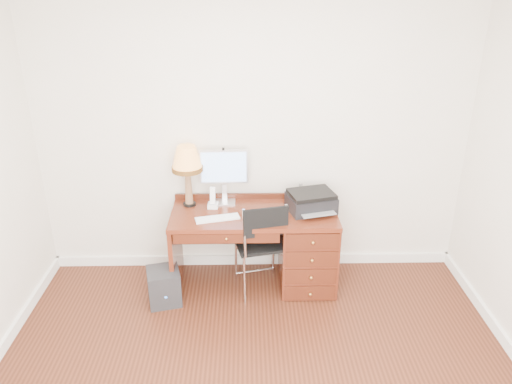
{
  "coord_description": "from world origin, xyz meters",
  "views": [
    {
      "loc": [
        -0.06,
        -2.65,
        2.74
      ],
      "look_at": [
        0.01,
        1.2,
        1.04
      ],
      "focal_mm": 35.0,
      "sensor_mm": 36.0,
      "label": 1
    }
  ],
  "objects_px": {
    "desk": "(288,244)",
    "leg_lamp": "(187,162)",
    "chair": "(260,239)",
    "phone": "(213,202)",
    "monitor": "(224,170)",
    "printer": "(311,201)",
    "equipment_box": "(164,286)"
  },
  "relations": [
    {
      "from": "desk",
      "to": "leg_lamp",
      "type": "bearing_deg",
      "value": 169.86
    },
    {
      "from": "chair",
      "to": "phone",
      "type": "bearing_deg",
      "value": 135.02
    },
    {
      "from": "desk",
      "to": "leg_lamp",
      "type": "relative_size",
      "value": 2.59
    },
    {
      "from": "monitor",
      "to": "phone",
      "type": "xyz_separation_m",
      "value": [
        -0.1,
        -0.12,
        -0.27
      ]
    },
    {
      "from": "printer",
      "to": "phone",
      "type": "distance_m",
      "value": 0.9
    },
    {
      "from": "printer",
      "to": "leg_lamp",
      "type": "height_order",
      "value": "leg_lamp"
    },
    {
      "from": "leg_lamp",
      "to": "chair",
      "type": "distance_m",
      "value": 0.95
    },
    {
      "from": "equipment_box",
      "to": "desk",
      "type": "bearing_deg",
      "value": 0.42
    },
    {
      "from": "printer",
      "to": "monitor",
      "type": "bearing_deg",
      "value": 151.46
    },
    {
      "from": "desk",
      "to": "printer",
      "type": "height_order",
      "value": "printer"
    },
    {
      "from": "printer",
      "to": "desk",
      "type": "bearing_deg",
      "value": 174.83
    },
    {
      "from": "desk",
      "to": "phone",
      "type": "relative_size",
      "value": 7.54
    },
    {
      "from": "chair",
      "to": "desk",
      "type": "bearing_deg",
      "value": 18.15
    },
    {
      "from": "desk",
      "to": "chair",
      "type": "relative_size",
      "value": 1.61
    },
    {
      "from": "monitor",
      "to": "phone",
      "type": "height_order",
      "value": "monitor"
    },
    {
      "from": "equipment_box",
      "to": "monitor",
      "type": "bearing_deg",
      "value": 29.94
    },
    {
      "from": "phone",
      "to": "desk",
      "type": "bearing_deg",
      "value": -4.61
    },
    {
      "from": "phone",
      "to": "chair",
      "type": "bearing_deg",
      "value": -28.16
    },
    {
      "from": "monitor",
      "to": "equipment_box",
      "type": "xyz_separation_m",
      "value": [
        -0.54,
        -0.52,
        -0.91
      ]
    },
    {
      "from": "printer",
      "to": "chair",
      "type": "relative_size",
      "value": 0.51
    },
    {
      "from": "desk",
      "to": "monitor",
      "type": "height_order",
      "value": "monitor"
    },
    {
      "from": "chair",
      "to": "equipment_box",
      "type": "bearing_deg",
      "value": 175.93
    },
    {
      "from": "printer",
      "to": "chair",
      "type": "height_order",
      "value": "printer"
    },
    {
      "from": "leg_lamp",
      "to": "chair",
      "type": "xyz_separation_m",
      "value": [
        0.65,
        -0.33,
        -0.61
      ]
    },
    {
      "from": "desk",
      "to": "leg_lamp",
      "type": "xyz_separation_m",
      "value": [
        -0.92,
        0.16,
        0.76
      ]
    },
    {
      "from": "monitor",
      "to": "printer",
      "type": "relative_size",
      "value": 1.09
    },
    {
      "from": "chair",
      "to": "leg_lamp",
      "type": "bearing_deg",
      "value": 140.54
    },
    {
      "from": "chair",
      "to": "equipment_box",
      "type": "xyz_separation_m",
      "value": [
        -0.86,
        -0.13,
        -0.4
      ]
    },
    {
      "from": "leg_lamp",
      "to": "desk",
      "type": "bearing_deg",
      "value": -10.14
    },
    {
      "from": "desk",
      "to": "chair",
      "type": "xyz_separation_m",
      "value": [
        -0.27,
        -0.16,
        0.15
      ]
    },
    {
      "from": "leg_lamp",
      "to": "chair",
      "type": "height_order",
      "value": "leg_lamp"
    },
    {
      "from": "phone",
      "to": "monitor",
      "type": "bearing_deg",
      "value": 53.92
    }
  ]
}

